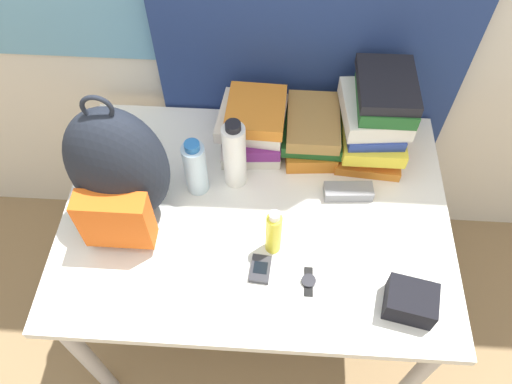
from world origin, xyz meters
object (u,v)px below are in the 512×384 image
(book_stack_left, at_px, (252,125))
(sunglasses_case, at_px, (348,192))
(backpack, at_px, (118,172))
(book_stack_right, at_px, (375,119))
(water_bottle, at_px, (195,168))
(camera_pouch, at_px, (411,301))
(wristwatch, at_px, (309,281))
(book_stack_center, at_px, (312,131))
(cell_phone, at_px, (260,269))
(sunscreen_bottle, at_px, (274,233))
(sports_bottle, at_px, (235,155))

(book_stack_left, height_order, sunglasses_case, book_stack_left)
(backpack, height_order, book_stack_right, backpack)
(water_bottle, bearing_deg, camera_pouch, -30.66)
(water_bottle, relative_size, camera_pouch, 1.41)
(water_bottle, distance_m, camera_pouch, 0.72)
(book_stack_left, xyz_separation_m, wristwatch, (0.19, -0.50, -0.08))
(backpack, distance_m, wristwatch, 0.60)
(book_stack_right, height_order, sunglasses_case, book_stack_right)
(book_stack_left, xyz_separation_m, sunglasses_case, (0.31, -0.19, -0.07))
(book_stack_center, relative_size, sunglasses_case, 1.72)
(cell_phone, distance_m, wristwatch, 0.14)
(backpack, bearing_deg, book_stack_right, 22.33)
(backpack, height_order, sunscreen_bottle, backpack)
(book_stack_center, bearing_deg, book_stack_right, 0.44)
(cell_phone, bearing_deg, backpack, 156.65)
(sunglasses_case, bearing_deg, sports_bottle, 173.84)
(backpack, xyz_separation_m, book_stack_center, (0.54, 0.30, -0.13))
(camera_pouch, bearing_deg, water_bottle, 149.34)
(book_stack_right, distance_m, camera_pouch, 0.57)
(camera_pouch, bearing_deg, wristwatch, 167.74)
(backpack, bearing_deg, sports_bottle, 24.98)
(wristwatch, bearing_deg, camera_pouch, -12.26)
(book_stack_center, relative_size, water_bottle, 1.26)
(sunscreen_bottle, height_order, wristwatch, sunscreen_bottle)
(backpack, xyz_separation_m, sunscreen_bottle, (0.43, -0.10, -0.12))
(water_bottle, xyz_separation_m, sunglasses_case, (0.47, -0.00, -0.08))
(book_stack_right, distance_m, wristwatch, 0.55)
(book_stack_center, bearing_deg, camera_pouch, -65.03)
(book_stack_left, distance_m, sunscreen_bottle, 0.40)
(book_stack_right, distance_m, sports_bottle, 0.46)
(wristwatch, bearing_deg, book_stack_right, 68.64)
(sunscreen_bottle, distance_m, cell_phone, 0.11)
(sports_bottle, bearing_deg, camera_pouch, -38.79)
(book_stack_right, bearing_deg, book_stack_center, -179.56)
(sunglasses_case, bearing_deg, water_bottle, 179.77)
(cell_phone, distance_m, sunglasses_case, 0.38)
(sunscreen_bottle, bearing_deg, sunglasses_case, 41.61)
(water_bottle, distance_m, wristwatch, 0.47)
(water_bottle, bearing_deg, book_stack_left, 50.34)
(sunglasses_case, bearing_deg, book_stack_left, 147.99)
(backpack, distance_m, sunscreen_bottle, 0.46)
(sunscreen_bottle, height_order, cell_phone, sunscreen_bottle)
(sunscreen_bottle, bearing_deg, sports_bottle, 118.27)
(sunscreen_bottle, xyz_separation_m, sunglasses_case, (0.23, 0.20, -0.07))
(sunglasses_case, bearing_deg, cell_phone, -132.95)
(book_stack_right, relative_size, sports_bottle, 1.13)
(camera_pouch, bearing_deg, sunscreen_bottle, 156.37)
(book_stack_center, distance_m, wristwatch, 0.50)
(water_bottle, distance_m, sports_bottle, 0.12)
(cell_phone, relative_size, wristwatch, 0.99)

